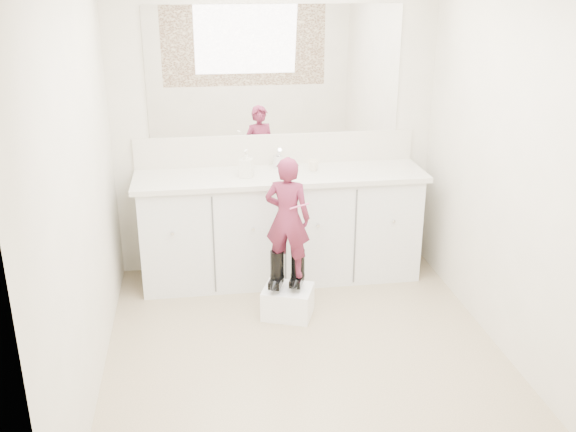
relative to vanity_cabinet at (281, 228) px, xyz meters
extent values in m
plane|color=#817354|center=(0.00, -1.23, -0.42)|extent=(3.00, 3.00, 0.00)
plane|color=beige|center=(0.00, 0.27, 0.77)|extent=(2.60, 0.00, 2.60)
plane|color=beige|center=(0.00, -2.73, 0.77)|extent=(2.60, 0.00, 2.60)
plane|color=beige|center=(-1.30, -1.23, 0.78)|extent=(0.00, 3.00, 3.00)
plane|color=beige|center=(1.30, -1.23, 0.78)|extent=(0.00, 3.00, 3.00)
cube|color=silver|center=(0.00, 0.00, 0.00)|extent=(2.20, 0.55, 0.85)
cube|color=beige|center=(0.00, -0.01, 0.45)|extent=(2.28, 0.58, 0.04)
cube|color=beige|center=(0.00, 0.26, 0.59)|extent=(2.28, 0.03, 0.25)
cube|color=white|center=(0.00, 0.26, 1.22)|extent=(2.00, 0.02, 1.00)
cube|color=#472819|center=(0.00, -2.71, 1.22)|extent=(2.00, 0.01, 1.20)
cylinder|color=silver|center=(0.00, 0.15, 0.52)|extent=(0.08, 0.08, 0.10)
imported|color=#F1E1C1|center=(0.27, 0.03, 0.51)|extent=(0.11, 0.11, 0.09)
imported|color=silver|center=(-0.27, -0.06, 0.57)|extent=(0.12, 0.12, 0.21)
cube|color=white|center=(-0.04, -0.66, -0.31)|extent=(0.42, 0.39, 0.22)
imported|color=#9D3059|center=(-0.04, -0.64, 0.33)|extent=(0.37, 0.31, 0.88)
cylinder|color=pink|center=(0.03, -0.72, 0.45)|extent=(0.13, 0.06, 0.06)
camera|label=1|loc=(-0.65, -4.77, 1.93)|focal=40.00mm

